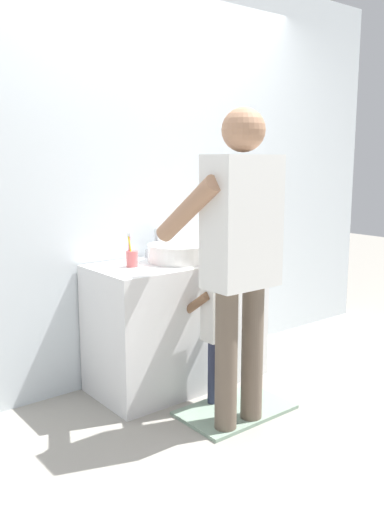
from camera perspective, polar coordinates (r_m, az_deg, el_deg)
name	(u,v)px	position (r m, az deg, el deg)	size (l,w,h in m)	color
ground_plane	(207,397)	(3.42, 1.62, -14.66)	(14.00, 14.00, 0.00)	#9E998E
back_wall	(148,172)	(3.60, -4.71, 8.81)	(4.40, 0.08, 2.70)	silver
vanity_cabinet	(178,322)	(3.49, -1.54, -7.03)	(1.11, 0.54, 0.80)	white
sink_basin	(179,253)	(3.37, -1.37, 0.37)	(0.39, 0.39, 0.11)	silver
faucet	(158,244)	(3.55, -3.66, 1.26)	(0.18, 0.14, 0.18)	#B7BABF
toothbrush_cup	(132,258)	(3.22, -6.37, -0.18)	(0.07, 0.07, 0.21)	#D86666
soap_bottle	(215,246)	(3.54, 2.42, 1.01)	(0.06, 0.06, 0.16)	#B27FC6
bath_mat	(235,410)	(3.24, 4.57, -15.91)	(0.64, 0.40, 0.02)	gray
child_toddler	(219,319)	(3.16, 2.86, -6.62)	(0.27, 0.27, 0.87)	#2D334C
adult_parent	(239,242)	(2.80, 5.03, 1.49)	(0.52, 0.55, 1.69)	#6B5B4C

